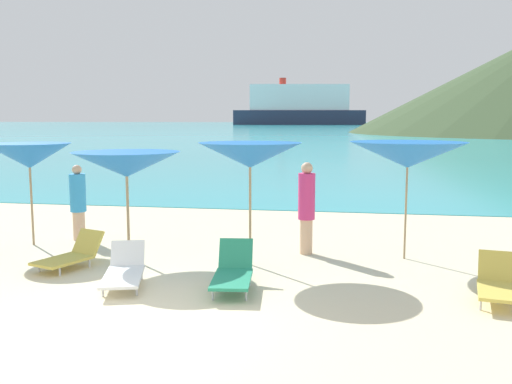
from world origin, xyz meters
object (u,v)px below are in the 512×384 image
Objects in this scene: lounge_chair_4 at (233,271)px; beachgoer_2 at (307,206)px; lounge_chair_0 at (71,254)px; cruise_ship at (299,107)px; umbrella_1 at (29,156)px; lounge_chair_3 at (124,271)px; beachgoer_0 at (78,201)px; umbrella_3 at (250,155)px; umbrella_4 at (408,155)px; lounge_chair_2 at (497,283)px; umbrella_2 at (126,165)px.

beachgoer_2 is (0.98, 2.63, 0.71)m from lounge_chair_4.
cruise_ship reaches higher than lounge_chair_0.
umbrella_1 is 2.97m from lounge_chair_0.
lounge_chair_4 is (5.05, -2.43, -1.68)m from umbrella_1.
lounge_chair_3 is 0.97× the size of beachgoer_0.
cruise_ship is (-18.42, 251.91, 6.26)m from umbrella_1.
lounge_chair_3 is at bearing -175.71° from beachgoer_0.
cruise_ship is at bearing 95.30° from umbrella_3.
umbrella_4 is at bearing -127.44° from beachgoer_0.
umbrella_3 reaches higher than umbrella_4.
umbrella_3 reaches higher than lounge_chair_2.
umbrella_1 is 0.96× the size of umbrella_3.
umbrella_3 is 3.09m from lounge_chair_3.
umbrella_3 is at bearing 24.93° from lounge_chair_3.
lounge_chair_0 is (1.77, -1.65, -1.72)m from umbrella_1.
umbrella_1 is 1.18× the size of beachgoer_2.
umbrella_3 reaches higher than beachgoer_0.
lounge_chair_3 is (-1.86, -1.63, -1.85)m from umbrella_3.
umbrella_2 is at bearing -170.03° from umbrella_4.
umbrella_4 is 3.27m from lounge_chair_2.
lounge_chair_0 is (-3.27, -0.78, -1.84)m from umbrella_3.
umbrella_4 is 1.63× the size of lounge_chair_0.
umbrella_2 is 6.93m from lounge_chair_2.
lounge_chair_4 is at bearing -89.92° from umbrella_3.
umbrella_2 is 253.67m from cruise_ship.
umbrella_2 is (2.57, -0.81, -0.09)m from umbrella_1.
lounge_chair_3 is at bearing -151.24° from umbrella_4.
umbrella_2 is 2.43m from lounge_chair_3.
umbrella_4 is (7.99, 0.14, 0.10)m from umbrella_1.
lounge_chair_0 is at bearing 159.98° from lounge_chair_4.
beachgoer_0 is at bearing -95.03° from cruise_ship.
lounge_chair_2 is 8.93m from beachgoer_0.
lounge_chair_3 is at bearing -11.08° from lounge_chair_0.
umbrella_3 is 1.23× the size of beachgoer_2.
umbrella_1 reaches higher than lounge_chair_2.
beachgoer_0 reaches higher than lounge_chair_3.
lounge_chair_2 is 0.91× the size of lounge_chair_4.
beachgoer_2 is (5.27, -0.45, 0.10)m from beachgoer_0.
umbrella_2 is 5.50m from umbrella_4.
lounge_chair_2 is at bearing -93.20° from cruise_ship.
lounge_chair_3 is 3.99m from beachgoer_2.
cruise_ship is (-23.46, 252.78, 6.14)m from umbrella_3.
beachgoer_0 is at bearing 160.47° from umbrella_3.
umbrella_3 is at bearing 162.26° from beachgoer_2.
lounge_chair_3 is at bearing 175.58° from lounge_chair_4.
umbrella_2 is at bearing 177.13° from lounge_chair_2.
lounge_chair_2 is 0.79× the size of beachgoer_0.
cruise_ship reaches higher than beachgoer_0.
umbrella_3 reaches higher than umbrella_1.
umbrella_4 is 253.23m from cruise_ship.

